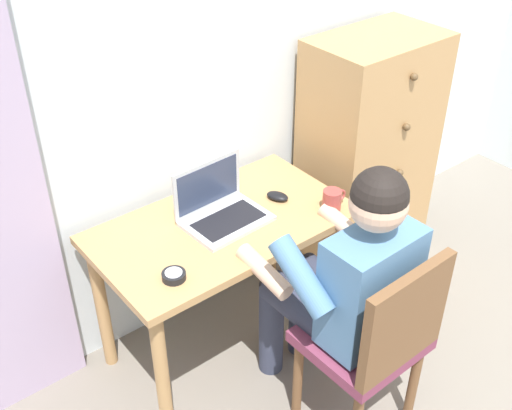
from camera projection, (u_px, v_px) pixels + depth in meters
name	position (u px, v px, depth m)	size (l,w,h in m)	color
wall_back	(226.00, 55.00, 2.75)	(4.80, 0.05, 2.50)	silver
desk	(223.00, 244.00, 2.71)	(1.07, 0.61, 0.71)	tan
dresser	(367.00, 155.00, 3.28)	(0.65, 0.44, 1.26)	tan
chair	(376.00, 340.00, 2.38)	(0.43, 0.41, 0.90)	#77334B
person_seated	(344.00, 278.00, 2.40)	(0.54, 0.59, 1.22)	#33384C
laptop	(220.00, 208.00, 2.64)	(0.35, 0.27, 0.24)	#B7BABF
computer_mouse	(277.00, 196.00, 2.78)	(0.06, 0.10, 0.03)	black
desk_clock	(174.00, 276.00, 2.35)	(0.09, 0.09, 0.03)	black
coffee_mug	(332.00, 200.00, 2.70)	(0.12, 0.08, 0.09)	#9E3D38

